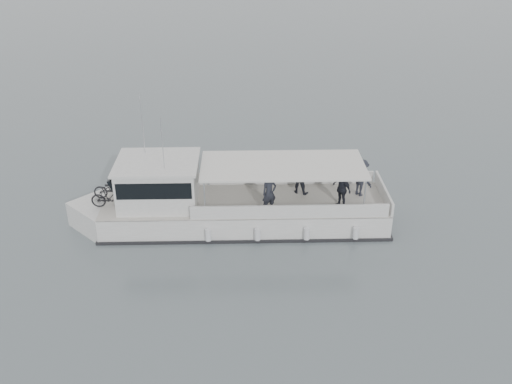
# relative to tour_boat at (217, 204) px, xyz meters

# --- Properties ---
(ground) EXTENTS (1400.00, 1400.00, 0.00)m
(ground) POSITION_rel_tour_boat_xyz_m (0.27, -0.60, -0.96)
(ground) COLOR #566265
(ground) RESTS_ON ground
(tour_boat) EXTENTS (14.00, 5.94, 5.85)m
(tour_boat) POSITION_rel_tour_boat_xyz_m (0.00, 0.00, 0.00)
(tour_boat) COLOR white
(tour_boat) RESTS_ON ground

